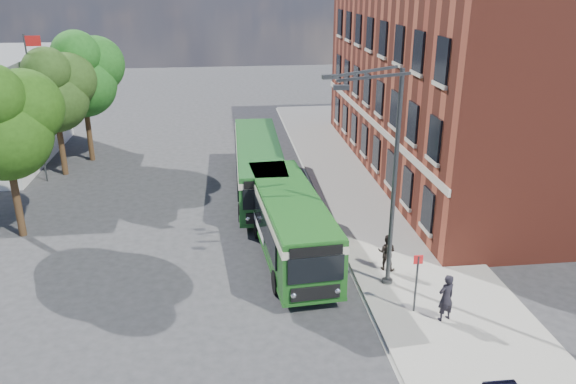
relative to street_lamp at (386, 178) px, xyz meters
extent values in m
plane|color=#2C2C2F|center=(-4.84, 2.00, -4.79)|extent=(120.00, 120.00, 0.00)
cube|color=gray|center=(2.16, 10.00, -4.72)|extent=(6.00, 48.00, 0.15)
cube|color=beige|center=(-0.89, 10.00, -4.79)|extent=(0.12, 48.00, 0.01)
cube|color=maroon|center=(9.16, 14.00, 1.21)|extent=(12.00, 26.00, 12.00)
cube|color=beige|center=(3.12, 14.00, -1.19)|extent=(0.12, 26.00, 0.35)
cylinder|color=#343739|center=(-17.34, 15.00, -0.29)|extent=(0.10, 0.10, 9.00)
cube|color=#B21614|center=(-16.89, 15.00, 3.81)|extent=(0.90, 0.02, 0.60)
cylinder|color=#343739|center=(0.36, 0.00, -4.64)|extent=(0.44, 0.44, 0.30)
cylinder|color=#343739|center=(0.36, 0.00, -0.29)|extent=(0.18, 0.18, 9.00)
cube|color=#343739|center=(-0.87, -0.60, 4.01)|extent=(2.58, 0.46, 0.37)
cube|color=#343739|center=(-0.87, 0.60, 4.01)|extent=(2.58, 0.46, 0.37)
cube|color=#343739|center=(-2.11, -1.08, 3.76)|extent=(0.55, 0.22, 0.16)
cube|color=#343739|center=(-2.11, 1.08, 3.76)|extent=(0.55, 0.22, 0.16)
cylinder|color=#343739|center=(0.76, -2.20, -3.54)|extent=(0.08, 0.08, 2.50)
cube|color=red|center=(0.76, -2.20, -2.44)|extent=(0.35, 0.04, 0.35)
cube|color=#1B5319|center=(-3.36, 3.19, -3.02)|extent=(3.25, 10.07, 2.45)
cube|color=#1B5319|center=(-3.36, 3.19, -4.29)|extent=(3.29, 10.11, 0.14)
cube|color=black|center=(-4.66, 3.39, -2.89)|extent=(0.70, 8.09, 1.10)
cube|color=black|center=(-2.11, 3.59, -2.89)|extent=(0.70, 8.09, 1.10)
cube|color=beige|center=(-3.36, 3.19, -2.19)|extent=(3.32, 10.13, 0.32)
cube|color=#1B5319|center=(-3.36, 3.19, -1.83)|extent=(3.14, 9.96, 0.12)
cube|color=black|center=(-2.98, -1.77, -2.84)|extent=(2.15, 0.24, 1.05)
cube|color=black|center=(-2.98, -1.78, -2.09)|extent=(2.00, 0.23, 0.38)
cube|color=black|center=(-2.98, -1.78, -3.84)|extent=(1.90, 0.23, 0.55)
sphere|color=silver|center=(-3.83, -1.83, -3.84)|extent=(0.26, 0.26, 0.26)
sphere|color=silver|center=(-2.13, -1.70, -3.84)|extent=(0.26, 0.26, 0.26)
cube|color=black|center=(-3.74, 8.16, -2.79)|extent=(2.00, 0.23, 0.90)
cube|color=white|center=(-4.72, 4.09, -3.64)|extent=(0.29, 3.19, 0.45)
cylinder|color=black|center=(-4.28, -0.04, -4.29)|extent=(0.36, 1.02, 1.00)
cylinder|color=black|center=(-1.95, 0.14, -4.29)|extent=(0.36, 1.02, 1.00)
cylinder|color=black|center=(-4.69, 5.25, -4.29)|extent=(0.36, 1.02, 1.00)
cylinder|color=black|center=(-2.36, 5.43, -4.29)|extent=(0.36, 1.02, 1.00)
cube|color=#1E5621|center=(-4.18, 11.56, -3.02)|extent=(2.73, 12.19, 2.45)
cube|color=#1E5621|center=(-4.18, 11.56, -4.29)|extent=(2.77, 12.23, 0.14)
cube|color=black|center=(-5.45, 11.89, -2.89)|extent=(0.28, 10.34, 1.10)
cube|color=black|center=(-2.89, 11.84, -2.89)|extent=(0.28, 10.34, 1.10)
cube|color=beige|center=(-4.18, 11.56, -2.19)|extent=(2.79, 12.25, 0.32)
cube|color=#1E5621|center=(-4.18, 11.56, -1.83)|extent=(2.63, 12.09, 0.12)
cube|color=black|center=(-4.29, 5.46, -2.84)|extent=(2.15, 0.12, 1.05)
cube|color=black|center=(-4.30, 5.45, -2.09)|extent=(2.00, 0.12, 0.38)
cube|color=black|center=(-4.30, 5.45, -3.84)|extent=(1.90, 0.12, 0.55)
sphere|color=silver|center=(-5.14, 5.49, -3.84)|extent=(0.26, 0.26, 0.26)
sphere|color=silver|center=(-3.44, 5.45, -3.84)|extent=(0.26, 0.26, 0.26)
cube|color=black|center=(-4.06, 17.66, -2.79)|extent=(2.00, 0.12, 0.90)
cube|color=white|center=(-5.45, 12.59, -3.64)|extent=(0.10, 3.20, 0.45)
cylinder|color=black|center=(-5.43, 7.31, -4.29)|extent=(0.30, 1.01, 1.00)
cylinder|color=black|center=(-3.09, 7.27, -4.29)|extent=(0.30, 1.01, 1.00)
cylinder|color=black|center=(-5.29, 14.86, -4.29)|extent=(0.30, 1.01, 1.00)
cylinder|color=black|center=(-2.95, 14.81, -4.29)|extent=(0.30, 1.01, 1.00)
imported|color=black|center=(1.69, -2.87, -3.71)|extent=(0.78, 0.63, 1.86)
imported|color=black|center=(0.62, 1.13, -3.82)|extent=(0.99, 0.91, 1.63)
cylinder|color=#352413|center=(-16.32, 6.92, -2.95)|extent=(0.36, 0.36, 3.69)
sphere|color=#1F430E|center=(-16.32, 6.92, 0.40)|extent=(4.36, 4.36, 4.36)
sphere|color=#1F430E|center=(-15.48, 7.59, 1.49)|extent=(3.69, 3.69, 3.69)
cylinder|color=#352413|center=(-16.51, 16.25, -3.03)|extent=(0.36, 0.36, 3.52)
sphere|color=#243E15|center=(-16.51, 16.25, 0.17)|extent=(4.16, 4.16, 4.16)
sphere|color=#243E15|center=(-15.71, 16.89, 1.21)|extent=(3.52, 3.52, 3.52)
sphere|color=#243E15|center=(-17.23, 15.69, 0.81)|extent=(3.20, 3.20, 3.20)
sphere|color=#243E15|center=(-16.51, 15.45, 2.01)|extent=(2.88, 2.88, 2.88)
cylinder|color=#352413|center=(-15.39, 19.16, -2.88)|extent=(0.36, 0.36, 3.82)
sphere|color=#1A5017|center=(-15.39, 19.16, 0.59)|extent=(4.51, 4.51, 4.51)
sphere|color=#1A5017|center=(-14.52, 19.86, 1.72)|extent=(3.82, 3.82, 3.82)
sphere|color=#1A5017|center=(-16.17, 18.56, 1.29)|extent=(3.47, 3.47, 3.47)
sphere|color=#1A5017|center=(-15.39, 18.30, 2.59)|extent=(3.13, 3.13, 3.13)
camera|label=1|loc=(-6.18, -19.85, 7.31)|focal=35.00mm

